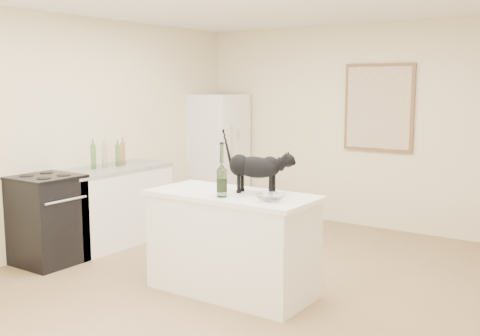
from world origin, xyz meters
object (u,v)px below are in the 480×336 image
Objects in this scene: black_cat at (255,170)px; wine_bottle at (222,173)px; fridge at (218,154)px; glass_bowl at (271,198)px; stove at (47,221)px.

wine_bottle is at bearing -128.17° from black_cat.
glass_bowl is at bearing -46.63° from fridge.
wine_bottle is at bearing -169.18° from glass_bowl.
black_cat is 0.33m from wine_bottle.
fridge reaches higher than stove.
wine_bottle is (2.08, 0.21, 0.65)m from stove.
fridge is at bearing 127.19° from wine_bottle.
glass_bowl reaches higher than stove.
fridge is 3.65m from glass_bowl.
fridge reaches higher than wine_bottle.
wine_bottle is (-0.14, -0.30, -0.00)m from black_cat.
glass_bowl is (2.51, -2.66, 0.08)m from fridge.
black_cat is at bearing 12.98° from stove.
wine_bottle is (2.08, -2.74, 0.25)m from fridge.
wine_bottle reaches higher than stove.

